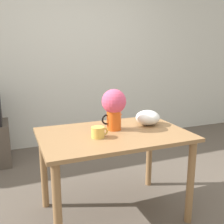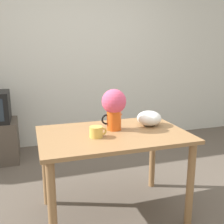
% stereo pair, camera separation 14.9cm
% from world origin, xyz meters
% --- Properties ---
extents(ground_plane, '(12.00, 12.00, 0.00)m').
position_xyz_m(ground_plane, '(0.00, 0.00, 0.00)').
color(ground_plane, brown).
extents(wall_back, '(8.00, 0.05, 2.60)m').
position_xyz_m(wall_back, '(0.00, 1.99, 1.30)').
color(wall_back, silver).
rests_on(wall_back, ground_plane).
extents(table, '(1.19, 0.79, 0.74)m').
position_xyz_m(table, '(-0.11, 0.02, 0.63)').
color(table, olive).
rests_on(table, ground_plane).
extents(flower_vase, '(0.21, 0.20, 0.35)m').
position_xyz_m(flower_vase, '(-0.08, 0.10, 0.95)').
color(flower_vase, '#E05619').
rests_on(flower_vase, table).
extents(coffee_mug, '(0.14, 0.10, 0.08)m').
position_xyz_m(coffee_mug, '(-0.27, -0.05, 0.78)').
color(coffee_mug, gold).
rests_on(coffee_mug, table).
extents(white_bowl, '(0.22, 0.22, 0.13)m').
position_xyz_m(white_bowl, '(0.26, 0.13, 0.81)').
color(white_bowl, white).
rests_on(white_bowl, table).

